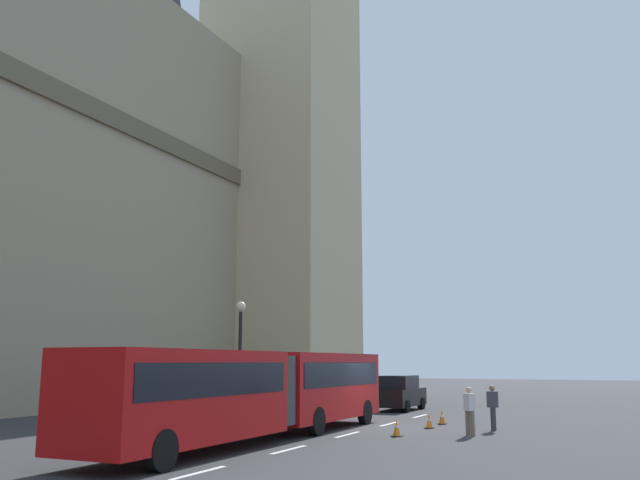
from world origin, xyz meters
The scene contains 10 objects.
ground_plane centered at (0.00, 0.00, 0.00)m, with size 160.00×160.00×0.00m, color #333335.
lane_centre_marking centered at (-5.37, 0.00, 0.01)m, with size 25.20×0.16×0.01m.
articulated_bus centered at (-5.87, 1.99, 1.75)m, with size 16.56×2.54×2.90m.
sedan_lead centered at (9.43, 2.10, 0.91)m, with size 4.40×1.86×1.85m.
traffic_cone_west centered at (-2.86, -1.78, 0.28)m, with size 0.36×0.36×0.58m.
traffic_cone_middle centered at (0.48, -2.02, 0.28)m, with size 0.36×0.36×0.58m.
traffic_cone_east centered at (2.41, -2.04, 0.28)m, with size 0.36×0.36×0.58m.
street_lamp centered at (0.12, 6.50, 3.06)m, with size 0.44×0.44×5.27m.
pedestrian_near_cones centered at (-1.56, -4.08, 0.91)m, with size 0.46×0.37×1.69m.
pedestrian_by_kerb centered at (0.61, -4.49, 0.91)m, with size 0.36×0.41×1.69m.
Camera 1 is at (-26.01, -9.42, 2.56)m, focal length 37.55 mm.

